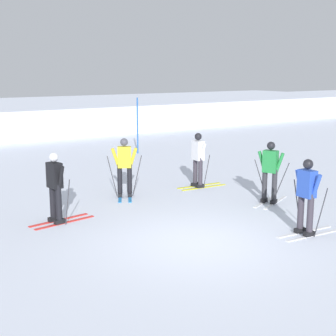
{
  "coord_description": "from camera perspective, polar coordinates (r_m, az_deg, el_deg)",
  "views": [
    {
      "loc": [
        -6.12,
        -7.86,
        3.58
      ],
      "look_at": [
        1.51,
        3.35,
        0.9
      ],
      "focal_mm": 52.75,
      "sensor_mm": 36.0,
      "label": 1
    }
  ],
  "objects": [
    {
      "name": "skier_yellow",
      "position": [
        14.12,
        -5.05,
        0.26
      ],
      "size": [
        1.11,
        1.57,
        1.71
      ],
      "color": "#237AC6",
      "rests_on": "ground"
    },
    {
      "name": "skier_black",
      "position": [
        11.93,
        -12.89,
        -2.01
      ],
      "size": [
        1.64,
        1.0,
        1.71
      ],
      "color": "red",
      "rests_on": "ground"
    },
    {
      "name": "skier_blue",
      "position": [
        11.2,
        15.74,
        -3.0
      ],
      "size": [
        1.62,
        1.0,
        1.71
      ],
      "color": "silver",
      "rests_on": "ground"
    },
    {
      "name": "trail_marker_pole",
      "position": [
        21.61,
        -3.54,
        4.89
      ],
      "size": [
        0.06,
        0.06,
        2.45
      ],
      "primitive_type": "cylinder",
      "color": "#1E56AD",
      "rests_on": "ground"
    },
    {
      "name": "skier_green",
      "position": [
        13.67,
        11.72,
        -0.29
      ],
      "size": [
        1.61,
        0.98,
        1.71
      ],
      "color": "silver",
      "rests_on": "ground"
    },
    {
      "name": "skier_white",
      "position": [
        15.27,
        3.51,
        1.11
      ],
      "size": [
        1.62,
        1.0,
        1.71
      ],
      "color": "gold",
      "rests_on": "ground"
    },
    {
      "name": "ground_plane",
      "position": [
        10.59,
        3.49,
        -8.61
      ],
      "size": [
        120.0,
        120.0,
        0.0
      ],
      "primitive_type": "plane",
      "color": "silver"
    }
  ]
}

